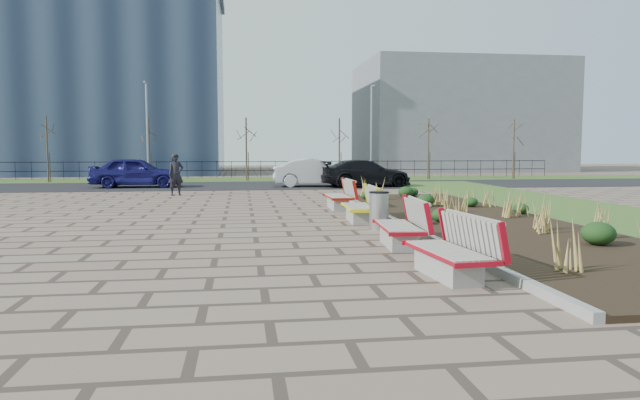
{
  "coord_description": "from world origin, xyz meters",
  "views": [
    {
      "loc": [
        -0.31,
        -10.15,
        2.11
      ],
      "look_at": [
        1.5,
        3.0,
        0.9
      ],
      "focal_mm": 32.0,
      "sensor_mm": 36.0,
      "label": 1
    }
  ],
  "objects": [
    {
      "name": "tree_c",
      "position": [
        0.0,
        26.5,
        2.04
      ],
      "size": [
        1.4,
        1.4,
        4.0
      ],
      "primitive_type": null,
      "color": "#4C3D2D",
      "rests_on": "grass_verge_far"
    },
    {
      "name": "planting_bed",
      "position": [
        6.25,
        5.0,
        0.05
      ],
      "size": [
        4.5,
        18.0,
        0.1
      ],
      "primitive_type": "cube",
      "color": "black",
      "rests_on": "ground"
    },
    {
      "name": "car_blue",
      "position": [
        -5.9,
        21.35,
        0.83
      ],
      "size": [
        4.73,
        1.91,
        1.61
      ],
      "primitive_type": "imported",
      "rotation": [
        0.0,
        0.0,
        1.57
      ],
      "color": "#151356",
      "rests_on": "road"
    },
    {
      "name": "tree_a",
      "position": [
        -12.0,
        26.5,
        2.04
      ],
      "size": [
        1.4,
        1.4,
        4.0
      ],
      "primitive_type": null,
      "color": "#4C3D2D",
      "rests_on": "grass_verge_far"
    },
    {
      "name": "ground",
      "position": [
        0.0,
        0.0,
        0.0
      ],
      "size": [
        120.0,
        120.0,
        0.0
      ],
      "primitive_type": "plane",
      "color": "brown",
      "rests_on": "ground"
    },
    {
      "name": "tree_f",
      "position": [
        18.0,
        26.5,
        2.04
      ],
      "size": [
        1.4,
        1.4,
        4.0
      ],
      "primitive_type": null,
      "color": "#4C3D2D",
      "rests_on": "grass_verge_far"
    },
    {
      "name": "bench_d",
      "position": [
        3.0,
        9.34,
        0.5
      ],
      "size": [
        0.91,
        2.11,
        1.0
      ],
      "primitive_type": null,
      "rotation": [
        0.0,
        0.0,
        0.01
      ],
      "color": "#A4150A",
      "rests_on": "ground"
    },
    {
      "name": "bench_c",
      "position": [
        3.0,
        5.78,
        0.5
      ],
      "size": [
        1.0,
        2.14,
        1.0
      ],
      "primitive_type": null,
      "rotation": [
        0.0,
        0.0,
        -0.05
      ],
      "color": "#FFED0D",
      "rests_on": "ground"
    },
    {
      "name": "bench_b",
      "position": [
        3.0,
        1.63,
        0.5
      ],
      "size": [
        1.05,
        2.16,
        1.0
      ],
      "primitive_type": null,
      "rotation": [
        0.0,
        0.0,
        -0.07
      ],
      "color": "#B40C1C",
      "rests_on": "ground"
    },
    {
      "name": "building_grey",
      "position": [
        20.0,
        42.0,
        5.0
      ],
      "size": [
        18.0,
        12.0,
        10.0
      ],
      "primitive_type": "cube",
      "color": "slate",
      "rests_on": "ground"
    },
    {
      "name": "grass_verge_near",
      "position": [
        11.0,
        5.0,
        0.02
      ],
      "size": [
        5.0,
        38.0,
        0.04
      ],
      "primitive_type": "cube",
      "color": "#33511E",
      "rests_on": "ground"
    },
    {
      "name": "tree_d",
      "position": [
        6.0,
        26.5,
        2.04
      ],
      "size": [
        1.4,
        1.4,
        4.0
      ],
      "primitive_type": null,
      "color": "#4C3D2D",
      "rests_on": "grass_verge_far"
    },
    {
      "name": "tree_e",
      "position": [
        12.0,
        26.5,
        2.04
      ],
      "size": [
        1.4,
        1.4,
        4.0
      ],
      "primitive_type": null,
      "color": "#4C3D2D",
      "rests_on": "grass_verge_far"
    },
    {
      "name": "grass_verge_far",
      "position": [
        0.0,
        28.0,
        0.02
      ],
      "size": [
        80.0,
        5.0,
        0.04
      ],
      "primitive_type": "cube",
      "color": "#33511E",
      "rests_on": "ground"
    },
    {
      "name": "bench_a",
      "position": [
        3.0,
        -1.35,
        0.5
      ],
      "size": [
        1.09,
        2.17,
        1.0
      ],
      "primitive_type": null,
      "rotation": [
        0.0,
        0.0,
        0.09
      ],
      "color": "#AD0B1C",
      "rests_on": "ground"
    },
    {
      "name": "tree_b",
      "position": [
        -6.0,
        26.5,
        2.04
      ],
      "size": [
        1.4,
        1.4,
        4.0
      ],
      "primitive_type": null,
      "color": "#4C3D2D",
      "rests_on": "grass_verge_far"
    },
    {
      "name": "litter_bin",
      "position": [
        3.18,
        4.09,
        0.49
      ],
      "size": [
        0.49,
        0.49,
        0.98
      ],
      "primitive_type": "cylinder",
      "color": "#B2B2B7",
      "rests_on": "ground"
    },
    {
      "name": "pedestrian",
      "position": [
        -3.21,
        15.81,
        0.93
      ],
      "size": [
        0.8,
        0.66,
        1.87
      ],
      "primitive_type": "imported",
      "rotation": [
        0.0,
        0.0,
        0.37
      ],
      "color": "black",
      "rests_on": "ground"
    },
    {
      "name": "car_black",
      "position": [
        6.34,
        20.13,
        0.75
      ],
      "size": [
        5.22,
        2.64,
        1.45
      ],
      "primitive_type": "imported",
      "rotation": [
        0.0,
        0.0,
        1.69
      ],
      "color": "black",
      "rests_on": "road"
    },
    {
      "name": "planting_curb",
      "position": [
        3.92,
        5.0,
        0.07
      ],
      "size": [
        0.16,
        18.0,
        0.15
      ],
      "primitive_type": "cube",
      "color": "gray",
      "rests_on": "ground"
    },
    {
      "name": "car_silver",
      "position": [
        3.66,
        20.73,
        0.78
      ],
      "size": [
        4.64,
        1.72,
        1.52
      ],
      "primitive_type": "imported",
      "rotation": [
        0.0,
        0.0,
        1.54
      ],
      "color": "#B3B5BC",
      "rests_on": "road"
    },
    {
      "name": "lamp_west",
      "position": [
        -6.0,
        26.0,
        3.04
      ],
      "size": [
        0.24,
        0.6,
        6.0
      ],
      "primitive_type": null,
      "color": "gray",
      "rests_on": "grass_verge_far"
    },
    {
      "name": "railing_fence",
      "position": [
        0.0,
        29.5,
        0.64
      ],
      "size": [
        44.0,
        0.1,
        1.2
      ],
      "primitive_type": null,
      "color": "black",
      "rests_on": "grass_verge_far"
    },
    {
      "name": "lamp_east",
      "position": [
        8.0,
        26.0,
        3.04
      ],
      "size": [
        0.24,
        0.6,
        6.0
      ],
      "primitive_type": null,
      "color": "gray",
      "rests_on": "grass_verge_far"
    },
    {
      "name": "road",
      "position": [
        0.0,
        22.0,
        0.01
      ],
      "size": [
        80.0,
        7.0,
        0.02
      ],
      "primitive_type": "cube",
      "color": "black",
      "rests_on": "ground"
    }
  ]
}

